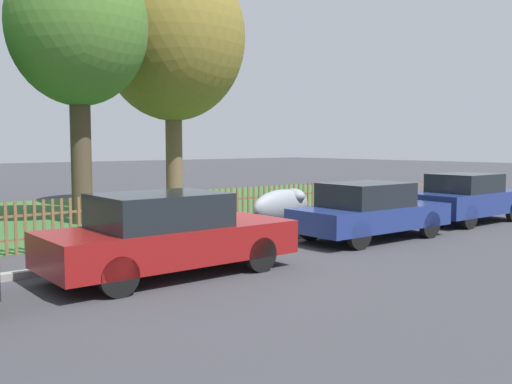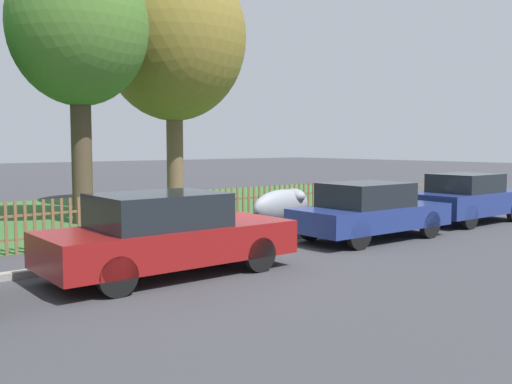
% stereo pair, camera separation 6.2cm
% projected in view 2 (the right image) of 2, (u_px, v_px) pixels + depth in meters
% --- Properties ---
extents(ground_plane, '(120.00, 120.00, 0.00)m').
position_uv_depth(ground_plane, '(206.00, 252.00, 11.85)').
color(ground_plane, '#38383D').
extents(kerb_stone, '(30.95, 0.20, 0.12)m').
position_uv_depth(kerb_stone, '(203.00, 249.00, 11.92)').
color(kerb_stone, gray).
rests_on(kerb_stone, ground).
extents(grass_strip, '(30.95, 11.11, 0.01)m').
position_uv_depth(grass_strip, '(65.00, 216.00, 17.81)').
color(grass_strip, '#33602D').
rests_on(grass_strip, ground).
extents(park_fence, '(30.95, 0.05, 1.10)m').
position_uv_depth(park_fence, '(152.00, 216.00, 13.51)').
color(park_fence, brown).
rests_on(park_fence, ground).
extents(parked_car_black_saloon, '(4.35, 1.81, 1.42)m').
position_uv_depth(parked_car_black_saloon, '(167.00, 234.00, 9.71)').
color(parked_car_black_saloon, maroon).
rests_on(parked_car_black_saloon, ground).
extents(parked_car_navy_estate, '(4.07, 1.75, 1.35)m').
position_uv_depth(parked_car_navy_estate, '(370.00, 211.00, 13.35)').
color(parked_car_navy_estate, navy).
rests_on(parked_car_navy_estate, ground).
extents(parked_car_red_compact, '(3.82, 1.69, 1.41)m').
position_uv_depth(parked_car_red_compact, '(468.00, 198.00, 16.25)').
color(parked_car_red_compact, navy).
rests_on(parked_car_red_compact, ground).
extents(covered_motorcycle, '(2.13, 0.77, 1.09)m').
position_uv_depth(covered_motorcycle, '(283.00, 206.00, 14.61)').
color(covered_motorcycle, black).
rests_on(covered_motorcycle, ground).
extents(tree_mid_park, '(3.83, 3.83, 7.71)m').
position_uv_depth(tree_mid_park, '(79.00, 28.00, 15.71)').
color(tree_mid_park, '#473828').
rests_on(tree_mid_park, ground).
extents(tree_far_left, '(5.05, 5.05, 8.86)m').
position_uv_depth(tree_far_left, '(174.00, 38.00, 19.78)').
color(tree_far_left, brown).
rests_on(tree_far_left, ground).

